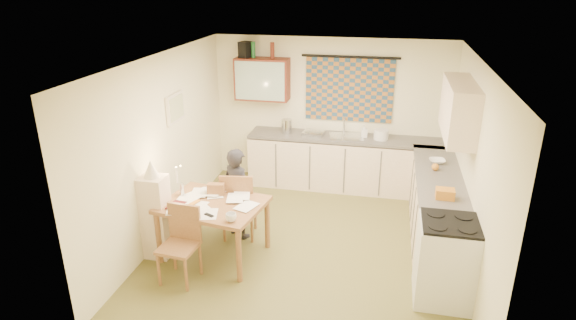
% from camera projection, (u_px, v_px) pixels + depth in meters
% --- Properties ---
extents(floor, '(4.00, 4.50, 0.02)m').
position_uv_depth(floor, '(307.00, 244.00, 6.61)').
color(floor, brown).
rests_on(floor, ground).
extents(ceiling, '(4.00, 4.50, 0.02)m').
position_uv_depth(ceiling, '(310.00, 59.00, 5.70)').
color(ceiling, white).
rests_on(ceiling, floor).
extents(wall_back, '(4.00, 0.02, 2.50)m').
position_uv_depth(wall_back, '(331.00, 112.00, 8.21)').
color(wall_back, '#F7F0C4').
rests_on(wall_back, floor).
extents(wall_front, '(4.00, 0.02, 2.50)m').
position_uv_depth(wall_front, '(264.00, 251.00, 4.09)').
color(wall_front, '#F7F0C4').
rests_on(wall_front, floor).
extents(wall_left, '(0.02, 4.50, 2.50)m').
position_uv_depth(wall_left, '(163.00, 147.00, 6.54)').
color(wall_left, '#F7F0C4').
rests_on(wall_left, floor).
extents(wall_right, '(0.02, 4.50, 2.50)m').
position_uv_depth(wall_right, '(474.00, 171.00, 5.76)').
color(wall_right, '#F7F0C4').
rests_on(wall_right, floor).
extents(window_blind, '(1.45, 0.03, 1.05)m').
position_uv_depth(window_blind, '(349.00, 90.00, 7.97)').
color(window_blind, navy).
rests_on(window_blind, wall_back).
extents(curtain_rod, '(1.60, 0.04, 0.04)m').
position_uv_depth(curtain_rod, '(351.00, 57.00, 7.76)').
color(curtain_rod, black).
rests_on(curtain_rod, wall_back).
extents(wall_cabinet, '(0.90, 0.34, 0.70)m').
position_uv_depth(wall_cabinet, '(262.00, 79.00, 8.07)').
color(wall_cabinet, '#5A1F13').
rests_on(wall_cabinet, wall_back).
extents(wall_cabinet_glass, '(0.84, 0.02, 0.64)m').
position_uv_depth(wall_cabinet_glass, '(260.00, 81.00, 7.92)').
color(wall_cabinet_glass, '#99B2A5').
rests_on(wall_cabinet_glass, wall_back).
extents(upper_cabinet_right, '(0.34, 1.30, 0.70)m').
position_uv_depth(upper_cabinet_right, '(459.00, 109.00, 6.08)').
color(upper_cabinet_right, beige).
rests_on(upper_cabinet_right, wall_right).
extents(framed_print, '(0.04, 0.50, 0.40)m').
position_uv_depth(framed_print, '(175.00, 108.00, 6.73)').
color(framed_print, beige).
rests_on(framed_print, wall_left).
extents(print_canvas, '(0.01, 0.42, 0.32)m').
position_uv_depth(print_canvas, '(177.00, 108.00, 6.73)').
color(print_canvas, silver).
rests_on(print_canvas, wall_left).
extents(counter_back, '(3.30, 0.62, 0.92)m').
position_uv_depth(counter_back, '(346.00, 163.00, 8.16)').
color(counter_back, beige).
rests_on(counter_back, floor).
extents(counter_right, '(0.62, 2.95, 0.92)m').
position_uv_depth(counter_right, '(437.00, 214.00, 6.42)').
color(counter_right, beige).
rests_on(counter_right, floor).
extents(stove, '(0.63, 0.63, 0.98)m').
position_uv_depth(stove, '(446.00, 261.00, 5.32)').
color(stove, white).
rests_on(stove, floor).
extents(sink, '(0.62, 0.53, 0.10)m').
position_uv_depth(sink, '(346.00, 139.00, 8.00)').
color(sink, silver).
rests_on(sink, counter_back).
extents(tap, '(0.03, 0.03, 0.28)m').
position_uv_depth(tap, '(344.00, 125.00, 8.11)').
color(tap, silver).
rests_on(tap, counter_back).
extents(dish_rack, '(0.39, 0.34, 0.06)m').
position_uv_depth(dish_rack, '(314.00, 133.00, 8.08)').
color(dish_rack, silver).
rests_on(dish_rack, counter_back).
extents(kettle, '(0.24, 0.24, 0.24)m').
position_uv_depth(kettle, '(287.00, 126.00, 8.14)').
color(kettle, silver).
rests_on(kettle, counter_back).
extents(mixing_bowl, '(0.27, 0.27, 0.16)m').
position_uv_depth(mixing_bowl, '(381.00, 135.00, 7.85)').
color(mixing_bowl, white).
rests_on(mixing_bowl, counter_back).
extents(soap_bottle, '(0.14, 0.14, 0.21)m').
position_uv_depth(soap_bottle, '(364.00, 131.00, 7.94)').
color(soap_bottle, white).
rests_on(soap_bottle, counter_back).
extents(bowl, '(0.29, 0.29, 0.06)m').
position_uv_depth(bowl, '(437.00, 161.00, 6.88)').
color(bowl, white).
rests_on(bowl, counter_right).
extents(orange_bag, '(0.22, 0.16, 0.12)m').
position_uv_depth(orange_bag, '(445.00, 194.00, 5.79)').
color(orange_bag, orange).
rests_on(orange_bag, counter_right).
extents(fruit_orange, '(0.10, 0.10, 0.10)m').
position_uv_depth(fruit_orange, '(435.00, 167.00, 6.61)').
color(fruit_orange, orange).
rests_on(fruit_orange, counter_right).
extents(speaker, '(0.22, 0.24, 0.26)m').
position_uv_depth(speaker, '(245.00, 50.00, 7.95)').
color(speaker, black).
rests_on(speaker, wall_cabinet).
extents(bottle_green, '(0.08, 0.08, 0.26)m').
position_uv_depth(bottle_green, '(253.00, 50.00, 7.93)').
color(bottle_green, '#195926').
rests_on(bottle_green, wall_cabinet).
extents(bottle_brown, '(0.08, 0.08, 0.26)m').
position_uv_depth(bottle_brown, '(272.00, 50.00, 7.86)').
color(bottle_brown, '#5A1F13').
rests_on(bottle_brown, wall_cabinet).
extents(dining_table, '(1.39, 1.14, 0.75)m').
position_uv_depth(dining_table, '(214.00, 229.00, 6.20)').
color(dining_table, brown).
rests_on(dining_table, floor).
extents(chair_far, '(0.51, 0.51, 0.98)m').
position_uv_depth(chair_far, '(240.00, 216.00, 6.69)').
color(chair_far, brown).
rests_on(chair_far, floor).
extents(chair_near, '(0.45, 0.45, 0.92)m').
position_uv_depth(chair_near, '(180.00, 258.00, 5.73)').
color(chair_near, brown).
rests_on(chair_near, floor).
extents(person, '(0.74, 0.71, 1.30)m').
position_uv_depth(person, '(238.00, 193.00, 6.58)').
color(person, black).
rests_on(person, floor).
extents(shelf_stand, '(0.32, 0.30, 1.11)m').
position_uv_depth(shelf_stand, '(156.00, 217.00, 6.13)').
color(shelf_stand, beige).
rests_on(shelf_stand, floor).
extents(lampshade, '(0.20, 0.20, 0.22)m').
position_uv_depth(lampshade, '(151.00, 169.00, 5.89)').
color(lampshade, beige).
rests_on(lampshade, shelf_stand).
extents(letter_rack, '(0.23, 0.14, 0.16)m').
position_uv_depth(letter_rack, '(216.00, 189.00, 6.26)').
color(letter_rack, brown).
rests_on(letter_rack, dining_table).
extents(mug, '(0.15, 0.15, 0.10)m').
position_uv_depth(mug, '(231.00, 217.00, 5.60)').
color(mug, white).
rests_on(mug, dining_table).
extents(magazine, '(0.24, 0.28, 0.02)m').
position_uv_depth(magazine, '(170.00, 204.00, 6.01)').
color(magazine, maroon).
rests_on(magazine, dining_table).
extents(book, '(0.35, 0.38, 0.02)m').
position_uv_depth(book, '(182.00, 201.00, 6.09)').
color(book, orange).
rests_on(book, dining_table).
extents(orange_box, '(0.12, 0.08, 0.04)m').
position_uv_depth(orange_box, '(176.00, 208.00, 5.89)').
color(orange_box, orange).
rests_on(orange_box, dining_table).
extents(eyeglasses, '(0.14, 0.10, 0.02)m').
position_uv_depth(eyeglasses, '(209.00, 215.00, 5.75)').
color(eyeglasses, black).
rests_on(eyeglasses, dining_table).
extents(candle_holder, '(0.08, 0.08, 0.18)m').
position_uv_depth(candle_holder, '(182.00, 190.00, 6.23)').
color(candle_holder, silver).
rests_on(candle_holder, dining_table).
extents(candle, '(0.03, 0.03, 0.22)m').
position_uv_depth(candle, '(177.00, 175.00, 6.17)').
color(candle, white).
rests_on(candle, dining_table).
extents(candle_flame, '(0.02, 0.02, 0.02)m').
position_uv_depth(candle_flame, '(181.00, 166.00, 6.13)').
color(candle_flame, '#FFCC66').
rests_on(candle_flame, dining_table).
extents(papers, '(1.12, 0.97, 0.03)m').
position_uv_depth(papers, '(204.00, 199.00, 6.13)').
color(papers, white).
rests_on(papers, dining_table).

